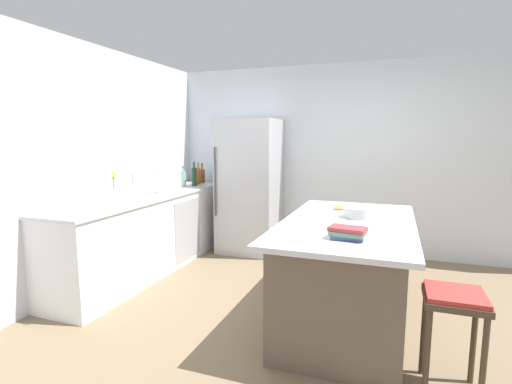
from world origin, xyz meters
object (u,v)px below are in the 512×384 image
object	(u,v)px
kitchen_island	(346,272)
mixing_bowl	(358,212)
sink_faucet	(134,184)
paper_towel_roll	(159,182)
hot_sauce_bottle	(194,178)
bar_stool	(454,311)
whiskey_bottle	(202,175)
gin_bottle	(183,178)
cookbook_stack	(348,233)
olive_oil_bottle	(199,175)
cutting_board	(351,208)
vinegar_bottle	(198,176)
wine_bottle	(194,176)
flower_vase	(115,192)
refrigerator	(250,186)

from	to	relation	value
kitchen_island	mixing_bowl	world-z (taller)	mixing_bowl
sink_faucet	paper_towel_roll	size ratio (longest dim) A/B	0.96
kitchen_island	hot_sauce_bottle	xyz separation A→B (m)	(-2.37, 1.61, 0.56)
bar_stool	whiskey_bottle	distance (m)	4.12
paper_towel_roll	gin_bottle	xyz separation A→B (m)	(-0.06, 0.68, -0.02)
paper_towel_roll	cookbook_stack	size ratio (longest dim) A/B	1.14
olive_oil_bottle	cutting_board	distance (m)	2.67
vinegar_bottle	cookbook_stack	bearing A→B (deg)	-43.42
sink_faucet	kitchen_island	bearing A→B (deg)	-8.13
paper_towel_roll	wine_bottle	xyz separation A→B (m)	(0.07, 0.77, 0.00)
hot_sauce_bottle	cutting_board	bearing A→B (deg)	-24.00
flower_vase	mixing_bowl	distance (m)	2.51
olive_oil_bottle	hot_sauce_bottle	world-z (taller)	olive_oil_bottle
paper_towel_roll	vinegar_bottle	size ratio (longest dim) A/B	0.99
refrigerator	vinegar_bottle	world-z (taller)	refrigerator
vinegar_bottle	sink_faucet	bearing A→B (deg)	-94.32
hot_sauce_bottle	gin_bottle	size ratio (longest dim) A/B	0.85
wine_bottle	cookbook_stack	bearing A→B (deg)	-41.38
vinegar_bottle	hot_sauce_bottle	size ratio (longest dim) A/B	1.32
wine_bottle	cutting_board	bearing A→B (deg)	-22.46
olive_oil_bottle	cookbook_stack	world-z (taller)	olive_oil_bottle
refrigerator	hot_sauce_bottle	xyz separation A→B (m)	(-0.82, -0.12, 0.09)
flower_vase	paper_towel_roll	distance (m)	0.74
gin_bottle	cookbook_stack	xyz separation A→B (m)	(2.50, -2.00, -0.09)
sink_faucet	flower_vase	bearing A→B (deg)	-86.91
kitchen_island	bar_stool	xyz separation A→B (m)	(0.74, -0.72, 0.09)
kitchen_island	paper_towel_roll	xyz separation A→B (m)	(-2.39, 0.74, 0.60)
kitchen_island	sink_faucet	xyz separation A→B (m)	(-2.46, 0.35, 0.63)
whiskey_bottle	wine_bottle	bearing A→B (deg)	-78.33
whiskey_bottle	olive_oil_bottle	bearing A→B (deg)	-93.70
cookbook_stack	sink_faucet	bearing A→B (deg)	159.70
refrigerator	mixing_bowl	world-z (taller)	refrigerator
sink_faucet	olive_oil_bottle	xyz separation A→B (m)	(0.05, 1.45, -0.04)
wine_bottle	olive_oil_bottle	bearing A→B (deg)	106.96
refrigerator	vinegar_bottle	bearing A→B (deg)	-178.06
bar_stool	flower_vase	world-z (taller)	flower_vase
cutting_board	wine_bottle	bearing A→B (deg)	157.54
gin_bottle	kitchen_island	bearing A→B (deg)	-30.24
cutting_board	vinegar_bottle	bearing A→B (deg)	153.93
refrigerator	cookbook_stack	size ratio (longest dim) A/B	6.81
paper_towel_roll	mixing_bowl	bearing A→B (deg)	-12.83
paper_towel_roll	olive_oil_bottle	world-z (taller)	paper_towel_roll
vinegar_bottle	cookbook_stack	size ratio (longest dim) A/B	1.15
olive_oil_bottle	vinegar_bottle	distance (m)	0.11
bar_stool	olive_oil_bottle	bearing A→B (deg)	141.21
paper_towel_roll	cookbook_stack	world-z (taller)	paper_towel_roll
olive_oil_bottle	gin_bottle	world-z (taller)	olive_oil_bottle
mixing_bowl	whiskey_bottle	bearing A→B (deg)	145.01
wine_bottle	bar_stool	bearing A→B (deg)	-36.23
vinegar_bottle	gin_bottle	world-z (taller)	vinegar_bottle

